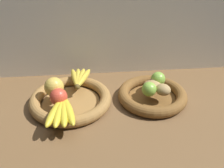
# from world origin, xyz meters

# --- Properties ---
(ground_plane) EXTENTS (1.40, 0.90, 0.03)m
(ground_plane) POSITION_xyz_m (0.00, 0.00, -0.01)
(ground_plane) COLOR brown
(back_wall) EXTENTS (1.40, 0.03, 0.55)m
(back_wall) POSITION_xyz_m (0.00, 0.30, 0.28)
(back_wall) COLOR silver
(back_wall) RESTS_ON ground_plane
(fruit_bowl_left) EXTENTS (0.33, 0.33, 0.04)m
(fruit_bowl_left) POSITION_xyz_m (-0.18, 0.03, 0.02)
(fruit_bowl_left) COLOR olive
(fruit_bowl_left) RESTS_ON ground_plane
(fruit_bowl_right) EXTENTS (0.29, 0.29, 0.04)m
(fruit_bowl_right) POSITION_xyz_m (0.16, 0.03, 0.02)
(fruit_bowl_right) COLOR brown
(fruit_bowl_right) RESTS_ON ground_plane
(apple_golden_left) EXTENTS (0.08, 0.08, 0.08)m
(apple_golden_left) POSITION_xyz_m (-0.24, 0.04, 0.08)
(apple_golden_left) COLOR gold
(apple_golden_left) RESTS_ON fruit_bowl_left
(apple_red_front) EXTENTS (0.07, 0.07, 0.07)m
(apple_red_front) POSITION_xyz_m (-0.22, -0.03, 0.08)
(apple_red_front) COLOR #CC422D
(apple_red_front) RESTS_ON fruit_bowl_left
(banana_bunch_front) EXTENTS (0.12, 0.19, 0.03)m
(banana_bunch_front) POSITION_xyz_m (-0.20, -0.09, 0.06)
(banana_bunch_front) COLOR gold
(banana_bunch_front) RESTS_ON fruit_bowl_left
(banana_bunch_back) EXTENTS (0.10, 0.17, 0.03)m
(banana_bunch_back) POSITION_xyz_m (-0.14, 0.14, 0.06)
(banana_bunch_back) COLOR gold
(banana_bunch_back) RESTS_ON fruit_bowl_left
(potato_small) EXTENTS (0.08, 0.08, 0.05)m
(potato_small) POSITION_xyz_m (0.19, 0.00, 0.07)
(potato_small) COLOR #A38451
(potato_small) RESTS_ON fruit_bowl_right
(potato_large) EXTENTS (0.10, 0.09, 0.04)m
(potato_large) POSITION_xyz_m (0.16, 0.03, 0.07)
(potato_large) COLOR #A38451
(potato_large) RESTS_ON fruit_bowl_right
(potato_back) EXTENTS (0.07, 0.09, 0.04)m
(potato_back) POSITION_xyz_m (0.18, 0.08, 0.07)
(potato_back) COLOR #A38451
(potato_back) RESTS_ON fruit_bowl_right
(lime_near) EXTENTS (0.06, 0.06, 0.06)m
(lime_near) POSITION_xyz_m (0.13, -0.00, 0.07)
(lime_near) COLOR #7AAD3D
(lime_near) RESTS_ON fruit_bowl_right
(lime_far) EXTENTS (0.06, 0.06, 0.06)m
(lime_far) POSITION_xyz_m (0.19, 0.07, 0.07)
(lime_far) COLOR #7AAD3D
(lime_far) RESTS_ON fruit_bowl_right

